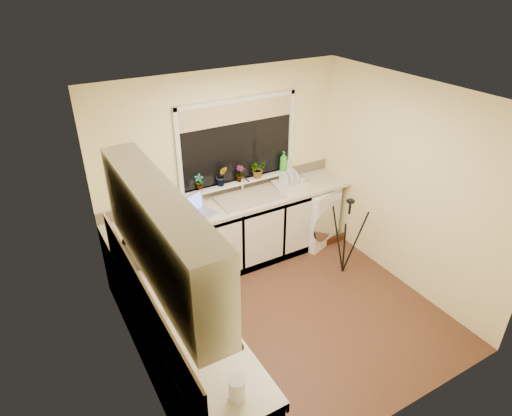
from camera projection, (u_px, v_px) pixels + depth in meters
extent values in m
plane|color=brown|center=(286.00, 316.00, 4.96)|extent=(3.20, 3.20, 0.00)
plane|color=white|center=(296.00, 100.00, 3.77)|extent=(3.20, 3.20, 0.00)
plane|color=#FFEEAA|center=(223.00, 169.00, 5.50)|extent=(3.20, 0.00, 3.20)
plane|color=#FFEEAA|center=(405.00, 314.00, 3.23)|extent=(3.20, 0.00, 3.20)
plane|color=#FFEEAA|center=(130.00, 272.00, 3.66)|extent=(0.00, 3.00, 3.00)
plane|color=#FFEEAA|center=(407.00, 187.00, 5.06)|extent=(0.00, 3.00, 3.00)
cube|color=silver|center=(213.00, 241.00, 5.51)|extent=(2.55, 0.60, 0.86)
cube|color=silver|center=(185.00, 351.00, 3.95)|extent=(0.54, 2.40, 0.86)
cube|color=beige|center=(235.00, 204.00, 5.44)|extent=(3.20, 0.60, 0.04)
cube|color=beige|center=(181.00, 313.00, 3.73)|extent=(0.60, 2.40, 0.04)
cube|color=silver|center=(160.00, 234.00, 3.11)|extent=(0.28, 1.90, 0.70)
cube|color=beige|center=(144.00, 302.00, 3.49)|extent=(0.02, 2.40, 0.45)
cube|color=beige|center=(224.00, 188.00, 5.61)|extent=(3.20, 0.02, 0.14)
cube|color=black|center=(238.00, 142.00, 5.42)|extent=(1.50, 0.02, 1.00)
cube|color=tan|center=(238.00, 113.00, 5.22)|extent=(1.50, 0.02, 0.25)
cube|color=white|center=(240.00, 182.00, 5.63)|extent=(1.60, 0.14, 0.03)
cube|color=tan|center=(249.00, 197.00, 5.51)|extent=(0.82, 0.46, 0.03)
cylinder|color=silver|center=(242.00, 184.00, 5.59)|extent=(0.03, 0.03, 0.24)
cube|color=white|center=(312.00, 214.00, 6.15)|extent=(0.74, 0.73, 0.83)
cube|color=#A3A4AB|center=(202.00, 215.00, 5.13)|extent=(0.38, 0.34, 0.02)
cube|color=#5964F3|center=(193.00, 203.00, 5.14)|extent=(0.31, 0.17, 0.22)
cylinder|color=white|center=(166.00, 255.00, 4.28)|extent=(0.15, 0.15, 0.19)
cube|color=beige|center=(290.00, 185.00, 5.77)|extent=(0.47, 0.39, 0.06)
cylinder|color=silver|center=(237.00, 389.00, 2.94)|extent=(0.12, 0.12, 0.17)
cylinder|color=white|center=(174.00, 306.00, 3.70)|extent=(0.08, 0.08, 0.10)
imported|color=silver|center=(146.00, 242.00, 4.38)|extent=(0.56, 0.65, 0.30)
imported|color=#999999|center=(199.00, 183.00, 5.32)|extent=(0.13, 0.12, 0.22)
imported|color=#999999|center=(222.00, 176.00, 5.43)|extent=(0.17, 0.15, 0.26)
imported|color=#999999|center=(240.00, 173.00, 5.56)|extent=(0.13, 0.13, 0.21)
imported|color=#999999|center=(258.00, 169.00, 5.65)|extent=(0.22, 0.19, 0.24)
imported|color=green|center=(283.00, 161.00, 5.83)|extent=(0.13, 0.13, 0.27)
imported|color=#999999|center=(288.00, 164.00, 5.88)|extent=(0.08, 0.08, 0.17)
imported|color=beige|center=(302.00, 179.00, 5.90)|extent=(0.14, 0.14, 0.09)
imported|color=beige|center=(206.00, 340.00, 3.37)|extent=(0.12, 0.12, 0.10)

